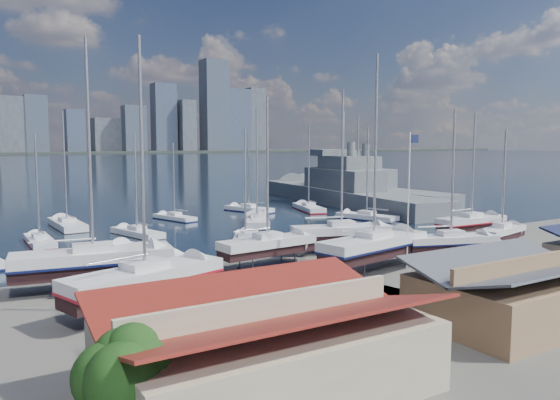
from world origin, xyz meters
TOP-DOWN VIEW (x-y plane):
  - ground at (0.00, -10.00)m, footprint 1400.00×1400.00m
  - water at (0.00, 300.00)m, footprint 1400.00×600.00m
  - shed_red at (-18.00, -26.00)m, footprint 14.70×9.45m
  - shed_grey at (0.00, -26.00)m, footprint 12.60×8.40m
  - sailboat_cradle_0 at (-20.83, -4.55)m, footprint 12.21×5.11m
  - sailboat_cradle_1 at (-19.16, -11.95)m, footprint 11.64×6.33m
  - sailboat_cradle_2 at (-5.73, -4.92)m, footprint 9.47×3.42m
  - sailboat_cradle_3 at (1.57, -10.89)m, footprint 12.11×5.48m
  - sailboat_cradle_4 at (3.95, -3.20)m, footprint 10.48×5.82m
  - sailboat_cradle_5 at (9.82, -12.19)m, footprint 9.09×5.24m
  - sailboat_cradle_6 at (21.66, -4.84)m, footprint 9.31×2.85m
  - sailboat_cradle_7 at (19.27, -10.69)m, footprint 7.83×3.76m
  - sailboat_moored_1 at (-21.69, 17.62)m, footprint 2.43×8.55m
  - sailboat_moored_2 at (-16.91, 28.30)m, footprint 3.33×10.69m
  - sailboat_moored_3 at (-14.28, 3.98)m, footprint 6.28×11.79m
  - sailboat_moored_4 at (-10.86, 17.51)m, footprint 4.52×8.89m
  - sailboat_moored_5 at (-2.20, 28.06)m, footprint 4.34×8.12m
  - sailboat_moored_6 at (-1.90, 6.61)m, footprint 6.88×9.06m
  - sailboat_moored_7 at (6.14, 18.48)m, footprint 7.74×11.11m
  - sailboat_moored_8 at (11.57, 31.00)m, footprint 5.33×9.41m
  - sailboat_moored_9 at (13.71, 2.98)m, footprint 5.30×11.12m
  - sailboat_moored_10 at (21.81, 13.81)m, footprint 5.32×9.68m
  - sailboat_moored_11 at (20.63, 27.04)m, footprint 5.31×10.20m
  - naval_ship_east at (31.76, 32.26)m, footprint 14.13×52.22m
  - naval_ship_west at (39.94, 38.10)m, footprint 8.37×46.68m
  - car_a at (-10.54, -17.92)m, footprint 2.94×4.48m
  - car_b at (-4.63, -19.98)m, footprint 4.71×2.22m
  - car_c at (-3.95, -21.93)m, footprint 3.15×5.86m
  - car_d at (6.84, -20.17)m, footprint 2.47×5.04m
  - tree at (-24.79, -27.45)m, footprint 3.27×3.27m
  - flagpole at (4.78, -11.78)m, footprint 1.07×0.12m

SIDE VIEW (x-z plane):
  - water at x=0.00m, z-range -0.35..0.05m
  - ground at x=0.00m, z-range 0.00..0.00m
  - sailboat_moored_10 at x=21.81m, z-range -6.67..7.28m
  - sailboat_moored_11 at x=20.63m, z-range -7.03..7.65m
  - sailboat_moored_8 at x=11.57m, z-range -6.47..7.09m
  - sailboat_moored_6 at x=-1.90m, z-range -6.47..7.08m
  - sailboat_moored_1 at x=-21.69m, z-range -6.08..6.69m
  - sailboat_moored_3 at x=-14.28m, z-range -8.18..8.80m
  - sailboat_moored_5 at x=-2.20m, z-range -5.54..6.16m
  - sailboat_moored_2 at x=-16.91m, z-range -7.68..8.32m
  - sailboat_moored_9 at x=13.71m, z-range -7.77..8.42m
  - sailboat_moored_7 at x=6.14m, z-range -7.93..8.57m
  - sailboat_moored_4 at x=-10.86m, z-range -6.14..6.79m
  - car_d at x=6.84m, z-range 0.00..1.41m
  - car_a at x=-10.54m, z-range 0.00..1.42m
  - car_b at x=-4.63m, z-range 0.00..1.49m
  - car_c at x=-3.95m, z-range 0.00..1.56m
  - naval_ship_west at x=39.94m, z-range -7.43..10.76m
  - naval_ship_east at x=31.76m, z-range -7.65..10.99m
  - sailboat_cradle_7 at x=19.27m, z-range -4.39..8.20m
  - sailboat_cradle_5 at x=9.82m, z-range -5.17..9.14m
  - sailboat_cradle_6 at x=21.66m, z-range -5.49..9.52m
  - sailboat_cradle_2 at x=-5.73m, z-range -5.56..9.63m
  - sailboat_cradle_4 at x=3.95m, z-range -6.12..10.32m
  - shed_grey at x=0.00m, z-range 0.06..4.23m
  - sailboat_cradle_1 at x=-19.16m, z-range -6.81..11.15m
  - sailboat_cradle_3 at x=1.57m, z-range -7.13..11.55m
  - sailboat_cradle_0 at x=-20.83m, z-range -7.23..11.67m
  - shed_red at x=-18.00m, z-range 0.07..4.57m
  - tree at x=-24.79m, z-range 0.68..5.36m
  - flagpole at x=4.78m, z-range 0.93..13.07m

